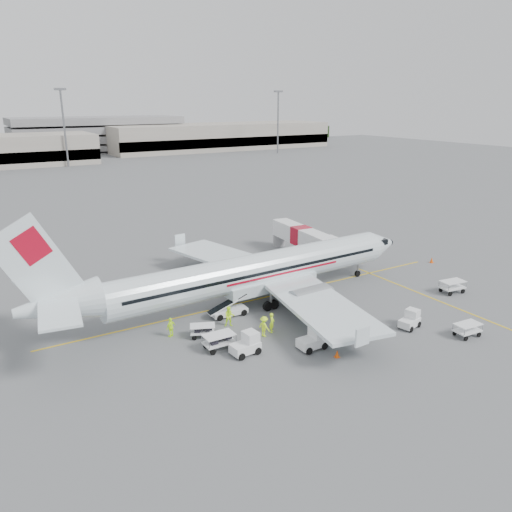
{
  "coord_description": "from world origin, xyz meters",
  "views": [
    {
      "loc": [
        -25.12,
        -39.28,
        18.91
      ],
      "look_at": [
        0.0,
        2.0,
        3.8
      ],
      "focal_mm": 35.0,
      "sensor_mm": 36.0,
      "label": 1
    }
  ],
  "objects_px": {
    "belt_loader": "(229,303)",
    "tug_mid": "(312,339)",
    "aircraft": "(257,248)",
    "tug_aft": "(245,344)",
    "tug_fore": "(410,319)",
    "jet_bridge": "(301,242)"
  },
  "relations": [
    {
      "from": "jet_bridge",
      "to": "tug_aft",
      "type": "relative_size",
      "value": 6.39
    },
    {
      "from": "tug_fore",
      "to": "aircraft",
      "type": "bearing_deg",
      "value": 110.18
    },
    {
      "from": "tug_fore",
      "to": "belt_loader",
      "type": "bearing_deg",
      "value": 124.89
    },
    {
      "from": "belt_loader",
      "to": "tug_mid",
      "type": "xyz_separation_m",
      "value": [
        2.59,
        -9.07,
        -0.32
      ]
    },
    {
      "from": "belt_loader",
      "to": "tug_mid",
      "type": "distance_m",
      "value": 9.44
    },
    {
      "from": "tug_mid",
      "to": "tug_aft",
      "type": "bearing_deg",
      "value": 157.34
    },
    {
      "from": "aircraft",
      "to": "jet_bridge",
      "type": "height_order",
      "value": "aircraft"
    },
    {
      "from": "belt_loader",
      "to": "tug_aft",
      "type": "bearing_deg",
      "value": -105.44
    },
    {
      "from": "jet_bridge",
      "to": "belt_loader",
      "type": "relative_size",
      "value": 3.26
    },
    {
      "from": "aircraft",
      "to": "tug_mid",
      "type": "bearing_deg",
      "value": -98.97
    },
    {
      "from": "jet_bridge",
      "to": "tug_fore",
      "type": "height_order",
      "value": "jet_bridge"
    },
    {
      "from": "jet_bridge",
      "to": "tug_mid",
      "type": "distance_m",
      "value": 24.72
    },
    {
      "from": "jet_bridge",
      "to": "aircraft",
      "type": "bearing_deg",
      "value": -137.7
    },
    {
      "from": "tug_aft",
      "to": "tug_mid",
      "type": "bearing_deg",
      "value": -26.65
    },
    {
      "from": "tug_mid",
      "to": "tug_aft",
      "type": "relative_size",
      "value": 1.01
    },
    {
      "from": "tug_fore",
      "to": "tug_aft",
      "type": "height_order",
      "value": "tug_aft"
    },
    {
      "from": "belt_loader",
      "to": "tug_fore",
      "type": "bearing_deg",
      "value": -37.31
    },
    {
      "from": "tug_fore",
      "to": "tug_mid",
      "type": "distance_m",
      "value": 9.68
    },
    {
      "from": "aircraft",
      "to": "tug_mid",
      "type": "height_order",
      "value": "aircraft"
    },
    {
      "from": "aircraft",
      "to": "tug_fore",
      "type": "height_order",
      "value": "aircraft"
    },
    {
      "from": "jet_bridge",
      "to": "tug_fore",
      "type": "bearing_deg",
      "value": -97.14
    },
    {
      "from": "tug_mid",
      "to": "jet_bridge",
      "type": "bearing_deg",
      "value": 54.9
    }
  ]
}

